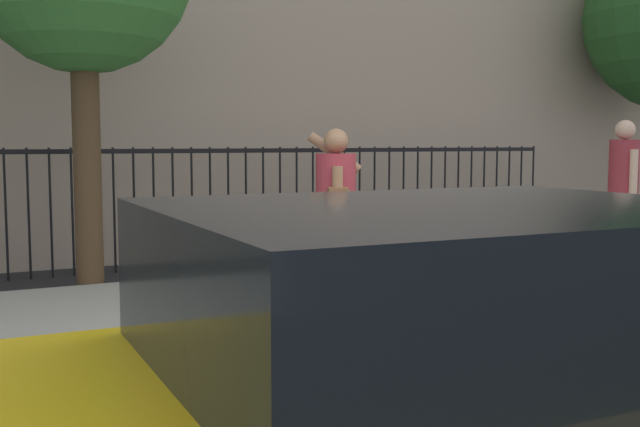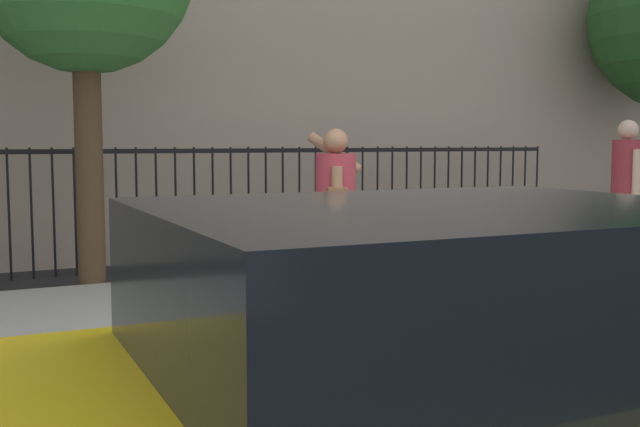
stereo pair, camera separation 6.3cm
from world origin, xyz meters
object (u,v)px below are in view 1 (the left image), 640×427
at_px(taxi_yellow, 485,407).
at_px(pedestrian_on_phone, 336,210).
at_px(street_bench, 458,227).
at_px(pedestrian_walking, 623,185).

relative_size(taxi_yellow, pedestrian_on_phone, 2.60).
bearing_deg(street_bench, taxi_yellow, -125.80).
bearing_deg(taxi_yellow, street_bench, 54.20).
distance_m(taxi_yellow, pedestrian_walking, 6.91).
relative_size(taxi_yellow, street_bench, 2.65).
height_order(taxi_yellow, street_bench, taxi_yellow).
height_order(pedestrian_on_phone, pedestrian_walking, pedestrian_walking).
xyz_separation_m(taxi_yellow, pedestrian_walking, (5.42, 4.26, 0.47)).
bearing_deg(street_bench, pedestrian_on_phone, -145.89).
relative_size(pedestrian_on_phone, street_bench, 1.02).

